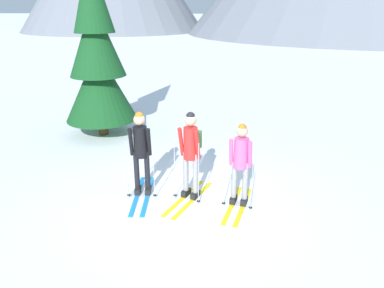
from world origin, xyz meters
The scene contains 5 objects.
ground_plane centered at (0.00, 0.00, 0.00)m, with size 400.00×400.00×0.00m, color white.
skier_in_black centered at (-0.91, 0.26, 1.02)m, with size 0.61×1.73×1.80m.
skier_in_red centered at (0.12, 0.22, 1.05)m, with size 0.90×1.69×1.84m.
skier_in_pink centered at (1.10, 0.02, 0.93)m, with size 0.64×1.59×1.69m.
pine_tree_near centered at (-3.03, 3.92, 2.35)m, with size 2.13×2.13×5.14m.
Camera 1 is at (0.87, -6.55, 3.74)m, focal length 34.35 mm.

